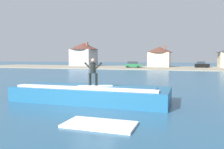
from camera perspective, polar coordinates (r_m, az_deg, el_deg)
The scene contains 10 objects.
ground_plane at distance 14.16m, azimuth -4.34°, elevation -7.44°, with size 260.00×260.00×0.00m, color #2B5878.
wave_crest at distance 14.95m, azimuth -5.52°, elevation -4.85°, with size 10.20×3.51×1.08m.
surfboard at distance 14.16m, azimuth -4.23°, elevation -2.89°, with size 2.13×1.15×0.06m.
surfer at distance 14.10m, azimuth -4.81°, elevation 1.04°, with size 1.19×0.32×1.69m.
shoreline_bank at distance 63.77m, azimuth 13.22°, elevation 1.64°, with size 120.00×22.68×0.16m.
car_near_shore at distance 62.39m, azimuth 5.41°, elevation 2.47°, with size 4.44×2.23×1.86m.
car_far_shore at distance 66.62m, azimuth 21.74°, elevation 2.29°, with size 3.80×2.12×1.86m.
house_with_chimney at distance 77.78m, azimuth -7.17°, elevation 5.37°, with size 9.88×9.88×8.20m.
house_small_cottage at distance 69.85m, azimuth 11.86°, elevation 4.59°, with size 8.01×8.01×6.72m.
whitewater_patch at distance 9.78m, azimuth -3.12°, elevation -12.48°, with size 3.03×1.60×0.10m.
Camera 1 is at (5.28, -12.82, 2.86)m, focal length 36.16 mm.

